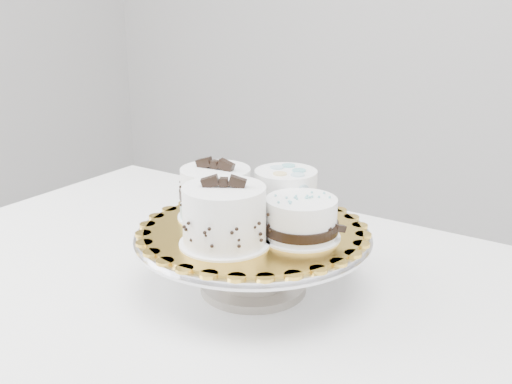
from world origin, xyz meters
The scene contains 7 objects.
table centered at (0.10, 0.04, 0.67)m, with size 1.25×0.84×0.75m.
cake_stand centered at (0.11, 0.07, 0.81)m, with size 0.34×0.34×0.09m.
cake_board centered at (0.11, 0.07, 0.84)m, with size 0.31×0.31×0.00m, color gold.
cake_swirl centered at (0.10, 0.00, 0.89)m, with size 0.15×0.15×0.10m.
cake_banded centered at (0.03, 0.08, 0.88)m, with size 0.12×0.12×0.09m.
cake_dots centered at (0.11, 0.15, 0.88)m, with size 0.12×0.12×0.07m.
cake_ribbon centered at (0.18, 0.08, 0.87)m, with size 0.13×0.13×0.06m.
Camera 1 is at (0.57, -0.65, 1.19)m, focal length 45.00 mm.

